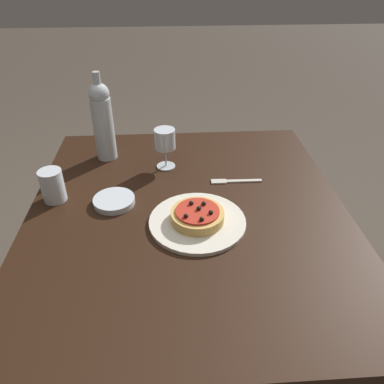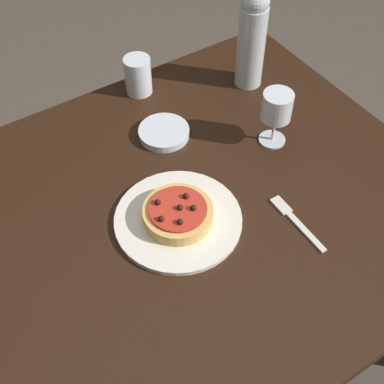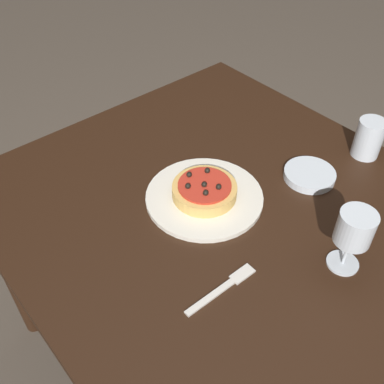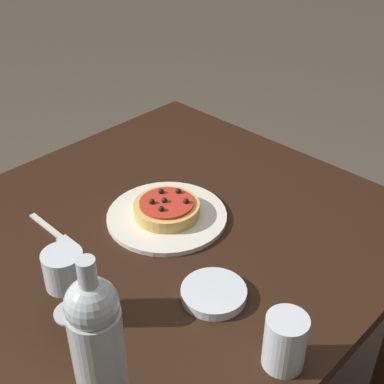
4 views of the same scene
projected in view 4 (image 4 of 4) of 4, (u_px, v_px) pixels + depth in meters
dining_table at (154, 263)px, 1.30m from camera, size 1.14×1.01×0.70m
dinner_plate at (167, 216)px, 1.30m from camera, size 0.29×0.29×0.01m
pizza at (167, 208)px, 1.29m from camera, size 0.16×0.16×0.05m
wine_glass at (64, 272)px, 0.98m from camera, size 0.08×0.08×0.15m
wine_bottle at (99, 354)px, 0.77m from camera, size 0.08×0.08×0.33m
water_cup at (285, 342)px, 0.92m from camera, size 0.07×0.07×0.11m
side_bowl at (214, 293)px, 1.08m from camera, size 0.13×0.13×0.02m
fork at (55, 233)px, 1.25m from camera, size 0.03×0.18×0.00m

